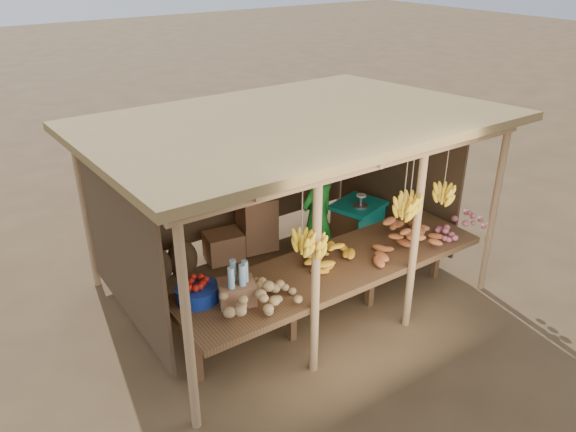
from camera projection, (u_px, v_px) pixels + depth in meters
ground at (288, 286)px, 7.57m from camera, size 60.00×60.00×0.00m
stall_structure at (291, 152)px, 6.70m from camera, size 4.70×3.50×2.43m
counter at (334, 269)px, 6.54m from camera, size 3.90×1.05×0.80m
potato_heap at (251, 294)px, 5.65m from camera, size 1.18×0.91×0.37m
sweet_potato_heap at (404, 234)px, 6.81m from camera, size 1.15×0.81×0.36m
onion_heap at (462, 218)px, 7.22m from camera, size 0.87×0.57×0.36m
banana_pile at (333, 250)px, 6.49m from camera, size 0.70×0.55×0.35m
tomato_basin at (197, 291)px, 5.85m from camera, size 0.45×0.45×0.24m
bottle_box at (237, 287)px, 5.77m from camera, size 0.45×0.41×0.47m
vendor at (317, 217)px, 7.65m from camera, size 0.64×0.47×1.59m
tarp_crate at (358, 222)px, 8.49m from camera, size 0.87×0.80×0.87m
carton_stack at (246, 231)px, 8.22m from camera, size 1.17×0.52×0.83m
burlap_sacks at (169, 260)px, 7.70m from camera, size 0.81×0.42×0.57m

